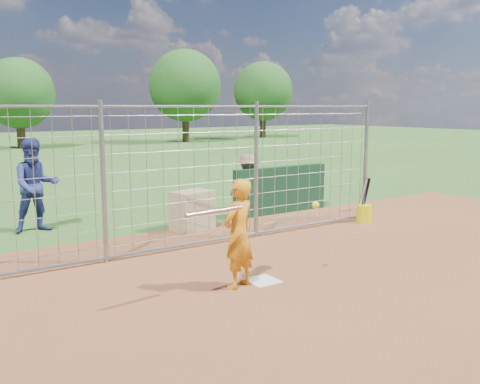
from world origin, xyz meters
TOP-DOWN VIEW (x-y plane):
  - ground at (0.00, 0.00)m, footprint 100.00×100.00m
  - infield_dirt at (0.00, -3.00)m, footprint 18.00×18.00m
  - home_plate at (0.00, -0.20)m, footprint 0.43×0.43m
  - dugout_wall at (3.40, 3.60)m, footprint 2.60×0.20m
  - batter at (-0.41, -0.20)m, footprint 0.65×0.53m
  - bystander_a at (-1.85, 4.87)m, footprint 0.95×0.75m
  - bystander_c at (2.67, 3.91)m, footprint 0.97×0.63m
  - equipment_bin at (0.81, 3.26)m, footprint 0.90×0.70m
  - equipment_in_play at (-0.60, -0.53)m, footprint 2.17×0.15m
  - bucket_with_bats at (4.25, 1.76)m, footprint 0.34×0.36m
  - backstop_fence at (0.00, 2.00)m, footprint 9.08×0.08m
  - tree_line at (3.13, 28.13)m, footprint 44.66×6.72m

SIDE VIEW (x-z plane):
  - ground at x=0.00m, z-range 0.00..0.00m
  - infield_dirt at x=0.00m, z-range 0.01..0.01m
  - home_plate at x=0.00m, z-range 0.00..0.02m
  - bucket_with_bats at x=4.25m, z-range -0.24..0.73m
  - equipment_bin at x=0.81m, z-range 0.00..0.80m
  - dugout_wall at x=3.40m, z-range 0.00..1.10m
  - bystander_c at x=2.67m, z-range 0.00..1.41m
  - batter at x=-0.41m, z-range 0.00..1.53m
  - bystander_a at x=-1.85m, z-range 0.00..1.88m
  - equipment_in_play at x=-0.60m, z-range 1.09..1.26m
  - backstop_fence at x=0.00m, z-range -0.04..2.56m
  - tree_line at x=3.13m, z-range 0.47..6.95m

